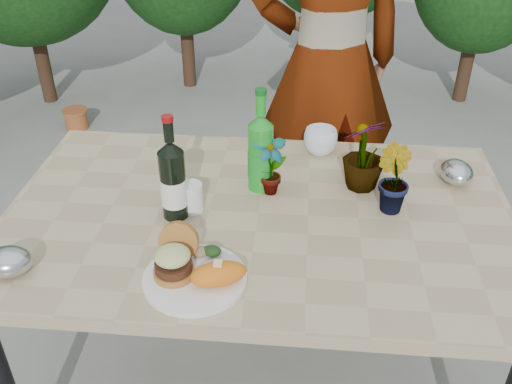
# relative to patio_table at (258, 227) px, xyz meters

# --- Properties ---
(ground) EXTENTS (80.00, 80.00, 0.00)m
(ground) POSITION_rel_patio_table_xyz_m (0.00, 0.00, -0.69)
(ground) COLOR slate
(ground) RESTS_ON ground
(patio_table) EXTENTS (1.60, 1.00, 0.75)m
(patio_table) POSITION_rel_patio_table_xyz_m (0.00, 0.00, 0.00)
(patio_table) COLOR tan
(patio_table) RESTS_ON ground
(dinner_plate) EXTENTS (0.28, 0.28, 0.01)m
(dinner_plate) POSITION_rel_patio_table_xyz_m (-0.14, -0.33, 0.06)
(dinner_plate) COLOR white
(dinner_plate) RESTS_ON patio_table
(burger_stack) EXTENTS (0.11, 0.16, 0.11)m
(burger_stack) POSITION_rel_patio_table_xyz_m (-0.20, -0.31, 0.12)
(burger_stack) COLOR #B7722D
(burger_stack) RESTS_ON dinner_plate
(sweet_potato) EXTENTS (0.17, 0.12, 0.06)m
(sweet_potato) POSITION_rel_patio_table_xyz_m (-0.07, -0.35, 0.10)
(sweet_potato) COLOR orange
(sweet_potato) RESTS_ON dinner_plate
(grilled_veg) EXTENTS (0.08, 0.05, 0.03)m
(grilled_veg) POSITION_rel_patio_table_xyz_m (-0.12, -0.24, 0.09)
(grilled_veg) COLOR olive
(grilled_veg) RESTS_ON dinner_plate
(wine_bottle) EXTENTS (0.08, 0.08, 0.34)m
(wine_bottle) POSITION_rel_patio_table_xyz_m (-0.25, -0.04, 0.18)
(wine_bottle) COLOR black
(wine_bottle) RESTS_ON patio_table
(sparkling_water) EXTENTS (0.09, 0.09, 0.35)m
(sparkling_water) POSITION_rel_patio_table_xyz_m (-0.01, 0.15, 0.19)
(sparkling_water) COLOR #1A9021
(sparkling_water) RESTS_ON patio_table
(plastic_cup) EXTENTS (0.07, 0.07, 0.09)m
(plastic_cup) POSITION_rel_patio_table_xyz_m (-0.21, -0.00, 0.10)
(plastic_cup) COLOR white
(plastic_cup) RESTS_ON patio_table
(seedling_left) EXTENTS (0.14, 0.12, 0.22)m
(seedling_left) POSITION_rel_patio_table_xyz_m (0.03, 0.12, 0.17)
(seedling_left) COLOR #28581E
(seedling_left) RESTS_ON patio_table
(seedling_mid) EXTENTS (0.14, 0.15, 0.22)m
(seedling_mid) POSITION_rel_patio_table_xyz_m (0.41, 0.06, 0.16)
(seedling_mid) COLOR #28581E
(seedling_mid) RESTS_ON patio_table
(seedling_right) EXTENTS (0.19, 0.19, 0.25)m
(seedling_right) POSITION_rel_patio_table_xyz_m (0.33, 0.19, 0.18)
(seedling_right) COLOR #1E551D
(seedling_right) RESTS_ON patio_table
(blue_bowl) EXTENTS (0.16, 0.16, 0.10)m
(blue_bowl) POSITION_rel_patio_table_xyz_m (0.19, 0.41, 0.11)
(blue_bowl) COLOR white
(blue_bowl) RESTS_ON patio_table
(foil_packet_left) EXTENTS (0.14, 0.12, 0.08)m
(foil_packet_left) POSITION_rel_patio_table_xyz_m (-0.65, -0.34, 0.10)
(foil_packet_left) COLOR #AEB1B5
(foil_packet_left) RESTS_ON patio_table
(foil_packet_right) EXTENTS (0.13, 0.15, 0.08)m
(foil_packet_right) POSITION_rel_patio_table_xyz_m (0.65, 0.24, 0.10)
(foil_packet_right) COLOR #B6B8BD
(foil_packet_right) RESTS_ON patio_table
(person) EXTENTS (0.79, 0.66, 1.86)m
(person) POSITION_rel_patio_table_xyz_m (0.22, 0.84, 0.24)
(person) COLOR #A47652
(person) RESTS_ON ground
(terracotta_pot) EXTENTS (0.17, 0.17, 0.14)m
(terracotta_pot) POSITION_rel_patio_table_xyz_m (-1.43, 1.96, -0.62)
(terracotta_pot) COLOR #A5532A
(terracotta_pot) RESTS_ON ground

